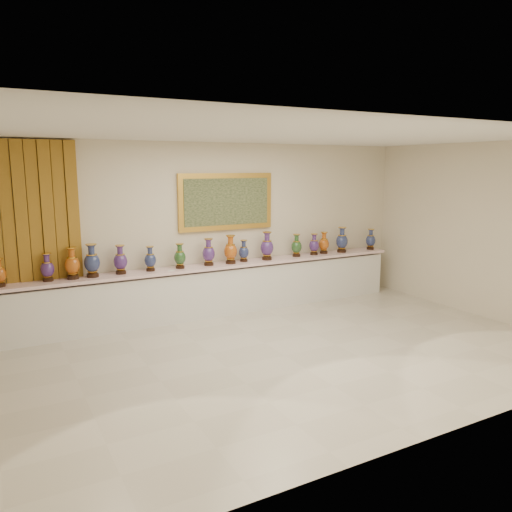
% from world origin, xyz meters
% --- Properties ---
extents(ground, '(8.00, 8.00, 0.00)m').
position_xyz_m(ground, '(0.00, 0.00, 0.00)').
color(ground, beige).
rests_on(ground, ground).
extents(room, '(8.00, 8.00, 8.00)m').
position_xyz_m(room, '(-2.50, 2.44, 1.58)').
color(room, beige).
rests_on(room, ground).
extents(counter, '(7.28, 0.48, 0.90)m').
position_xyz_m(counter, '(0.00, 2.27, 0.44)').
color(counter, white).
rests_on(counter, ground).
extents(vase_1, '(0.25, 0.25, 0.42)m').
position_xyz_m(vase_1, '(-2.75, 2.28, 1.09)').
color(vase_1, black).
rests_on(vase_1, counter).
extents(vase_2, '(0.24, 0.24, 0.49)m').
position_xyz_m(vase_2, '(-2.39, 2.26, 1.12)').
color(vase_2, black).
rests_on(vase_2, counter).
extents(vase_3, '(0.28, 0.28, 0.52)m').
position_xyz_m(vase_3, '(-2.10, 2.26, 1.13)').
color(vase_3, black).
rests_on(vase_3, counter).
extents(vase_4, '(0.24, 0.24, 0.46)m').
position_xyz_m(vase_4, '(-1.66, 2.28, 1.11)').
color(vase_4, black).
rests_on(vase_4, counter).
extents(vase_5, '(0.21, 0.21, 0.41)m').
position_xyz_m(vase_5, '(-1.18, 2.28, 1.08)').
color(vase_5, black).
rests_on(vase_5, counter).
extents(vase_6, '(0.26, 0.26, 0.42)m').
position_xyz_m(vase_6, '(-0.68, 2.25, 1.09)').
color(vase_6, black).
rests_on(vase_6, counter).
extents(vase_7, '(0.26, 0.26, 0.47)m').
position_xyz_m(vase_7, '(-0.16, 2.25, 1.11)').
color(vase_7, black).
rests_on(vase_7, counter).
extents(vase_8, '(0.30, 0.30, 0.50)m').
position_xyz_m(vase_8, '(0.25, 2.22, 1.13)').
color(vase_8, black).
rests_on(vase_8, counter).
extents(vase_9, '(0.21, 0.21, 0.39)m').
position_xyz_m(vase_9, '(0.54, 2.28, 1.08)').
color(vase_9, black).
rests_on(vase_9, counter).
extents(vase_10, '(0.29, 0.29, 0.52)m').
position_xyz_m(vase_10, '(0.99, 2.23, 1.13)').
color(vase_10, black).
rests_on(vase_10, counter).
extents(vase_11, '(0.22, 0.22, 0.43)m').
position_xyz_m(vase_11, '(1.65, 2.26, 1.09)').
color(vase_11, black).
rests_on(vase_11, counter).
extents(vase_12, '(0.21, 0.21, 0.41)m').
position_xyz_m(vase_12, '(2.05, 2.25, 1.09)').
color(vase_12, black).
rests_on(vase_12, counter).
extents(vase_13, '(0.22, 0.22, 0.43)m').
position_xyz_m(vase_13, '(2.31, 2.28, 1.09)').
color(vase_13, black).
rests_on(vase_13, counter).
extents(vase_14, '(0.29, 0.29, 0.50)m').
position_xyz_m(vase_14, '(2.71, 2.23, 1.13)').
color(vase_14, black).
rests_on(vase_14, counter).
extents(vase_15, '(0.23, 0.23, 0.42)m').
position_xyz_m(vase_15, '(3.45, 2.22, 1.09)').
color(vase_15, black).
rests_on(vase_15, counter).
extents(label_card, '(0.10, 0.06, 0.00)m').
position_xyz_m(label_card, '(-0.88, 2.13, 0.90)').
color(label_card, white).
rests_on(label_card, counter).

